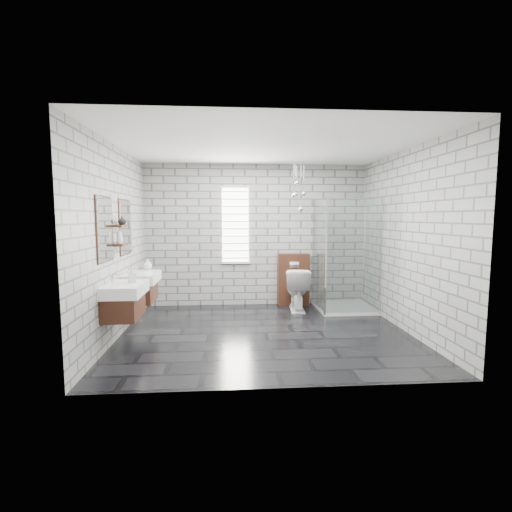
{
  "coord_description": "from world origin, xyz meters",
  "views": [
    {
      "loc": [
        -0.52,
        -5.31,
        1.7
      ],
      "look_at": [
        -0.11,
        0.35,
        1.1
      ],
      "focal_mm": 26.0,
      "sensor_mm": 36.0,
      "label": 1
    }
  ],
  "objects": [
    {
      "name": "vase",
      "position": [
        -2.02,
        0.03,
        1.66
      ],
      "size": [
        0.13,
        0.13,
        0.12
      ],
      "primitive_type": "imported",
      "rotation": [
        0.0,
        0.0,
        -0.13
      ],
      "color": "#B2B2B2",
      "rests_on": "shelf_upper"
    },
    {
      "name": "window",
      "position": [
        -0.4,
        1.78,
        1.55
      ],
      "size": [
        0.56,
        0.05,
        1.48
      ],
      "color": "white",
      "rests_on": "wall_back"
    },
    {
      "name": "soap_bottle_c",
      "position": [
        -2.02,
        -0.12,
        1.45
      ],
      "size": [
        0.1,
        0.1,
        0.22
      ],
      "primitive_type": "imported",
      "rotation": [
        0.0,
        0.0,
        0.24
      ],
      "color": "#B2B2B2",
      "rests_on": "shelf_lower"
    },
    {
      "name": "ceiling",
      "position": [
        0.0,
        0.0,
        2.71
      ],
      "size": [
        4.2,
        3.6,
        0.02
      ],
      "primitive_type": "cube",
      "color": "white",
      "rests_on": "wall_back"
    },
    {
      "name": "shelf_upper",
      "position": [
        -2.03,
        -0.05,
        1.58
      ],
      "size": [
        0.14,
        0.3,
        0.03
      ],
      "primitive_type": "cube",
      "color": "#412014",
      "rests_on": "wall_left"
    },
    {
      "name": "vanity_left",
      "position": [
        -1.91,
        -0.51,
        0.76
      ],
      "size": [
        0.47,
        0.7,
        1.57
      ],
      "color": "#412014",
      "rests_on": "wall_left"
    },
    {
      "name": "soap_bottle_a",
      "position": [
        -1.79,
        -0.43,
        0.95
      ],
      "size": [
        0.12,
        0.12,
        0.2
      ],
      "primitive_type": "imported",
      "rotation": [
        0.0,
        0.0,
        0.42
      ],
      "color": "#B2B2B2",
      "rests_on": "vanity_left"
    },
    {
      "name": "vanity_right",
      "position": [
        -1.91,
        0.43,
        0.76
      ],
      "size": [
        0.47,
        0.7,
        1.57
      ],
      "color": "#412014",
      "rests_on": "wall_left"
    },
    {
      "name": "wall_back",
      "position": [
        0.0,
        1.81,
        1.35
      ],
      "size": [
        4.2,
        0.02,
        2.7
      ],
      "primitive_type": "cube",
      "color": "#A1A19C",
      "rests_on": "floor"
    },
    {
      "name": "flush_plate",
      "position": [
        0.71,
        1.6,
        0.8
      ],
      "size": [
        0.18,
        0.01,
        0.12
      ],
      "primitive_type": "cube",
      "color": "silver",
      "rests_on": "cistern_panel"
    },
    {
      "name": "wall_front",
      "position": [
        0.0,
        -1.81,
        1.35
      ],
      "size": [
        4.2,
        0.02,
        2.7
      ],
      "primitive_type": "cube",
      "color": "#A1A19C",
      "rests_on": "floor"
    },
    {
      "name": "toilet",
      "position": [
        0.71,
        1.32,
        0.39
      ],
      "size": [
        0.5,
        0.8,
        0.78
      ],
      "primitive_type": "imported",
      "rotation": [
        0.0,
        0.0,
        3.05
      ],
      "color": "white",
      "rests_on": "floor"
    },
    {
      "name": "shower_enclosure",
      "position": [
        1.5,
        1.18,
        0.5
      ],
      "size": [
        1.0,
        1.0,
        2.03
      ],
      "color": "white",
      "rests_on": "floor"
    },
    {
      "name": "cistern_panel",
      "position": [
        0.71,
        1.7,
        0.5
      ],
      "size": [
        0.6,
        0.2,
        1.0
      ],
      "primitive_type": "cube",
      "color": "#412014",
      "rests_on": "floor"
    },
    {
      "name": "wall_right",
      "position": [
        2.11,
        0.0,
        1.35
      ],
      "size": [
        0.02,
        3.6,
        2.7
      ],
      "primitive_type": "cube",
      "color": "#A1A19C",
      "rests_on": "floor"
    },
    {
      "name": "soap_bottle_b",
      "position": [
        -1.85,
        0.79,
        0.94
      ],
      "size": [
        0.17,
        0.17,
        0.18
      ],
      "primitive_type": "imported",
      "rotation": [
        0.0,
        0.0,
        0.34
      ],
      "color": "#B2B2B2",
      "rests_on": "vanity_right"
    },
    {
      "name": "shelf_lower",
      "position": [
        -2.03,
        -0.05,
        1.32
      ],
      "size": [
        0.14,
        0.3,
        0.03
      ],
      "primitive_type": "cube",
      "color": "#412014",
      "rests_on": "wall_left"
    },
    {
      "name": "wall_left",
      "position": [
        -2.11,
        0.0,
        1.35
      ],
      "size": [
        0.02,
        3.6,
        2.7
      ],
      "primitive_type": "cube",
      "color": "#A1A19C",
      "rests_on": "floor"
    },
    {
      "name": "pendant_cluster",
      "position": [
        0.72,
        1.36,
        2.11
      ],
      "size": [
        0.29,
        0.23,
        0.9
      ],
      "color": "silver",
      "rests_on": "ceiling"
    },
    {
      "name": "floor",
      "position": [
        0.0,
        0.0,
        -0.01
      ],
      "size": [
        4.2,
        3.6,
        0.02
      ],
      "primitive_type": "cube",
      "color": "black",
      "rests_on": "ground"
    }
  ]
}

